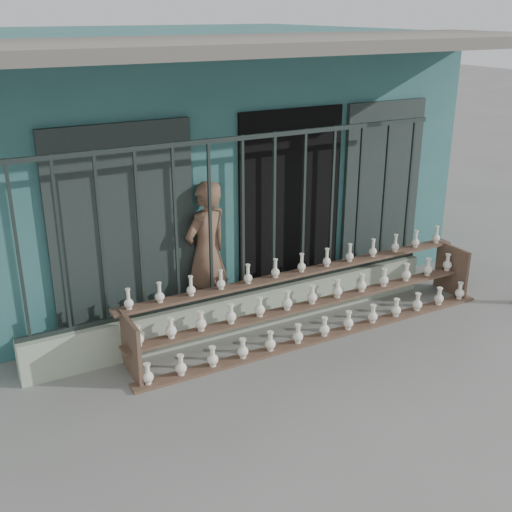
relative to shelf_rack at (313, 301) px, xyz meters
name	(u,v)px	position (x,y,z in m)	size (l,w,h in m)	color
ground	(304,381)	(-0.68, -0.88, -0.36)	(60.00, 60.00, 0.00)	slate
workshop_building	(150,145)	(-0.67, 3.35, 1.26)	(7.40, 6.60, 3.21)	#2E6262
parapet_wall	(244,310)	(-0.68, 0.42, -0.14)	(5.00, 0.20, 0.45)	#A4B39A
security_fence	(243,217)	(-0.68, 0.42, 0.99)	(5.00, 0.04, 1.80)	#283330
shelf_rack	(313,301)	(0.00, 0.00, 0.00)	(4.50, 0.68, 0.85)	brown
elderly_woman	(207,253)	(-0.95, 0.81, 0.49)	(0.62, 0.41, 1.70)	brown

